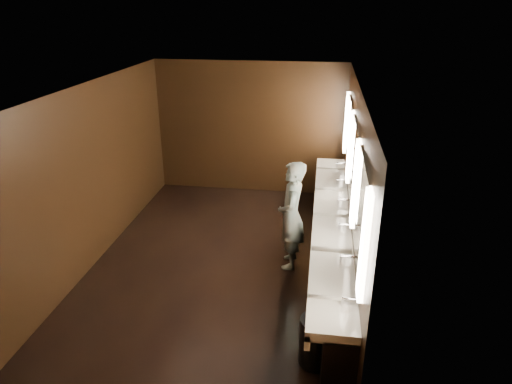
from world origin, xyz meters
The scene contains 10 objects.
floor centered at (0.00, 0.00, 0.00)m, with size 6.00×6.00×0.00m, color black.
ceiling centered at (0.00, 0.00, 2.80)m, with size 4.00×6.00×0.02m, color #2D2D2B.
wall_back centered at (0.00, 3.00, 1.40)m, with size 4.00×0.02×2.80m, color black.
wall_front centered at (0.00, -3.00, 1.40)m, with size 4.00×0.02×2.80m, color black.
wall_left centered at (-2.00, 0.00, 1.40)m, with size 0.02×6.00×2.80m, color black.
wall_right centered at (2.00, 0.00, 1.40)m, with size 0.02×6.00×2.80m, color black.
sink_counter centered at (1.79, 0.00, 0.50)m, with size 0.55×5.40×1.01m.
mirror_band centered at (1.98, 0.00, 1.75)m, with size 0.06×5.03×1.15m.
person centered at (1.12, 0.00, 0.87)m, with size 0.63×0.41×1.73m, color #94D3DE.
trash_bin centered at (1.58, -2.10, 0.30)m, with size 0.39×0.39×0.60m, color black.
Camera 1 is at (1.50, -6.32, 3.93)m, focal length 32.00 mm.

